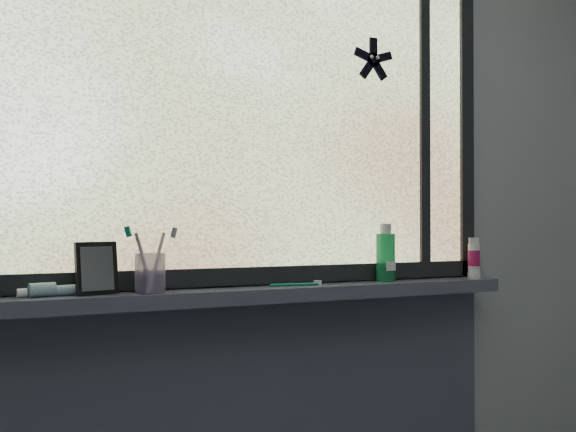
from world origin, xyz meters
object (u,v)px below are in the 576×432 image
Objects in this scene: toothbrush_cup at (150,273)px; mouthwash_bottle at (386,252)px; vanity_mirror at (97,268)px; cream_tube at (474,256)px.

toothbrush_cup is 0.75m from mouthwash_bottle.
vanity_mirror is 0.13m from toothbrush_cup.
mouthwash_bottle reaches higher than cream_tube.
cream_tube is at bearing 0.93° from toothbrush_cup.
cream_tube reaches higher than toothbrush_cup.
vanity_mirror is at bearing 170.43° from toothbrush_cup.
toothbrush_cup is at bearing -22.97° from vanity_mirror.
vanity_mirror is 1.30× the size of toothbrush_cup.
vanity_mirror is at bearing -179.60° from mouthwash_bottle.
mouthwash_bottle is 0.34m from cream_tube.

